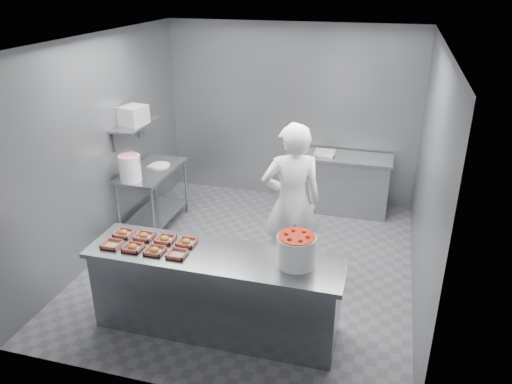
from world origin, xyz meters
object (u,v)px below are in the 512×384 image
tray_0 (112,244)px  worker (292,203)px  strawberry_tub (296,249)px  appliance (133,115)px  prep_table (153,189)px  glaze_bucket (130,167)px  back_counter (341,183)px  tray_5 (144,236)px  tray_2 (155,250)px  tray_6 (165,239)px  tray_7 (187,242)px  tray_3 (177,254)px  tray_4 (124,233)px  tray_1 (133,247)px  service_counter (216,292)px

tray_0 → worker: size_ratio=0.10×
strawberry_tub → appliance: (-2.63, 1.86, 0.63)m
prep_table → glaze_bucket: (-0.08, -0.44, 0.50)m
back_counter → tray_5: size_ratio=8.01×
tray_2 → tray_6: 0.24m
tray_7 → glaze_bucket: size_ratio=0.43×
back_counter → tray_3: (-1.24, -3.37, 0.47)m
tray_5 → back_counter: bearing=61.1°
tray_4 → strawberry_tub: strawberry_tub is taller
tray_2 → tray_4: 0.54m
prep_table → tray_4: bearing=-72.3°
prep_table → tray_4: tray_4 is taller
tray_0 → tray_3: same height
tray_0 → strawberry_tub: 1.89m
tray_3 → prep_table: bearing=122.2°
worker → glaze_bucket: (-2.25, 0.28, 0.11)m
tray_1 → strawberry_tub: size_ratio=0.50×
tray_1 → strawberry_tub: (1.64, 0.16, 0.14)m
strawberry_tub → appliance: 3.28m
glaze_bucket → service_counter: bearing=-41.1°
prep_table → worker: 2.32m
tray_2 → tray_7: (0.24, 0.24, 0.00)m
worker → glaze_bucket: worker is taller
worker → glaze_bucket: bearing=-28.9°
tray_5 → strawberry_tub: strawberry_tub is taller
prep_table → tray_7: (1.30, -1.83, 0.33)m
tray_4 → appliance: (-0.75, 1.78, 0.77)m
tray_0 → appliance: size_ratio=0.56×
tray_2 → strawberry_tub: 1.42m
prep_table → back_counter: 2.87m
tray_6 → worker: worker is taller
tray_0 → tray_4: bearing=90.7°
appliance → tray_7: bearing=-37.8°
service_counter → worker: (0.52, 1.23, 0.52)m
back_counter → appliance: 3.28m
tray_5 → strawberry_tub: (1.64, -0.08, 0.14)m
tray_3 → glaze_bucket: bearing=130.3°
strawberry_tub → prep_table: bearing=142.2°
tray_1 → tray_4: size_ratio=1.00×
back_counter → tray_6: 3.50m
service_counter → tray_5: size_ratio=13.88×
strawberry_tub → appliance: appliance is taller
glaze_bucket → prep_table: bearing=79.9°
prep_table → tray_6: bearing=-59.8°
tray_5 → tray_6: (0.24, 0.00, 0.00)m
service_counter → tray_0: tray_0 is taller
back_counter → tray_1: tray_1 is taller
service_counter → back_counter: same height
tray_0 → appliance: (-0.76, 2.02, 0.77)m
tray_5 → glaze_bucket: 1.66m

